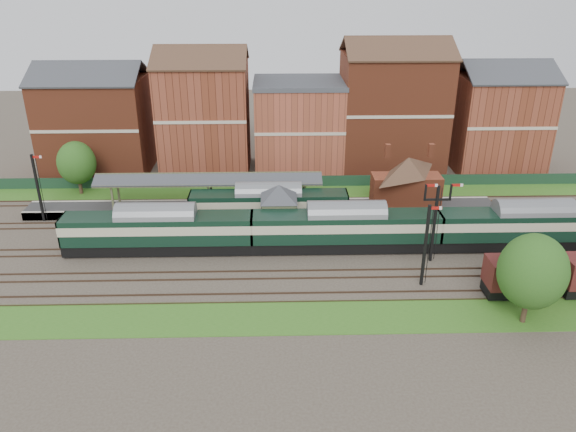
{
  "coord_description": "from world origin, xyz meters",
  "views": [
    {
      "loc": [
        -3.42,
        -51.21,
        27.21
      ],
      "look_at": [
        -2.07,
        2.0,
        3.0
      ],
      "focal_mm": 35.0,
      "sensor_mm": 36.0,
      "label": 1
    }
  ],
  "objects_px": {
    "dmu_train": "(346,227)",
    "platform_railcar": "(269,205)",
    "signal_box": "(279,210)",
    "goods_van_a": "(522,274)",
    "semaphore_bracket": "(435,218)"
  },
  "relations": [
    {
      "from": "platform_railcar",
      "to": "goods_van_a",
      "type": "relative_size",
      "value": 2.84
    },
    {
      "from": "semaphore_bracket",
      "to": "signal_box",
      "type": "bearing_deg",
      "value": 159.08
    },
    {
      "from": "signal_box",
      "to": "goods_van_a",
      "type": "relative_size",
      "value": 0.97
    },
    {
      "from": "platform_railcar",
      "to": "goods_van_a",
      "type": "xyz_separation_m",
      "value": [
        22.38,
        -15.5,
        -0.24
      ]
    },
    {
      "from": "semaphore_bracket",
      "to": "dmu_train",
      "type": "distance_m",
      "value": 8.9
    },
    {
      "from": "signal_box",
      "to": "goods_van_a",
      "type": "xyz_separation_m",
      "value": [
        21.27,
        -12.25,
        -1.05
      ]
    },
    {
      "from": "signal_box",
      "to": "dmu_train",
      "type": "distance_m",
      "value": 7.52
    },
    {
      "from": "platform_railcar",
      "to": "semaphore_bracket",
      "type": "bearing_deg",
      "value": -29.13
    },
    {
      "from": "signal_box",
      "to": "semaphore_bracket",
      "type": "height_order",
      "value": "semaphore_bracket"
    },
    {
      "from": "signal_box",
      "to": "platform_railcar",
      "type": "xyz_separation_m",
      "value": [
        -1.11,
        3.25,
        -0.81
      ]
    },
    {
      "from": "signal_box",
      "to": "dmu_train",
      "type": "xyz_separation_m",
      "value": [
        6.75,
        -3.25,
        -0.63
      ]
    },
    {
      "from": "platform_railcar",
      "to": "signal_box",
      "type": "bearing_deg",
      "value": -71.08
    },
    {
      "from": "semaphore_bracket",
      "to": "goods_van_a",
      "type": "height_order",
      "value": "semaphore_bracket"
    },
    {
      "from": "dmu_train",
      "to": "platform_railcar",
      "type": "height_order",
      "value": "dmu_train"
    },
    {
      "from": "semaphore_bracket",
      "to": "dmu_train",
      "type": "xyz_separation_m",
      "value": [
        -8.29,
        2.5,
        -2.07
      ]
    }
  ]
}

